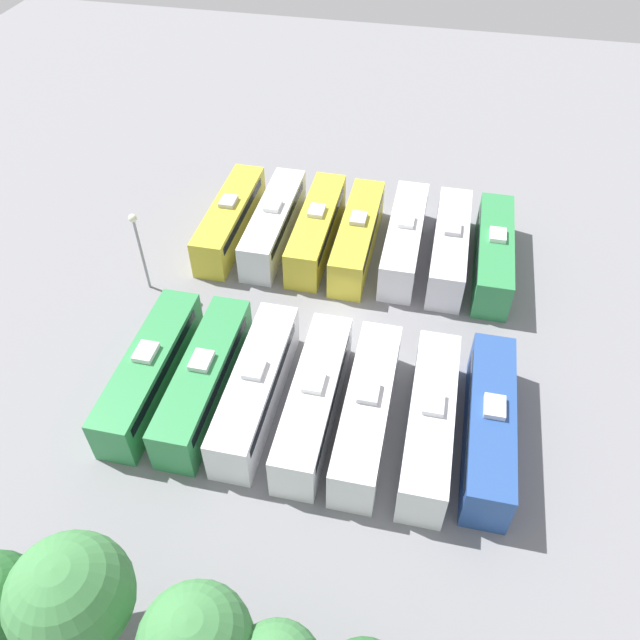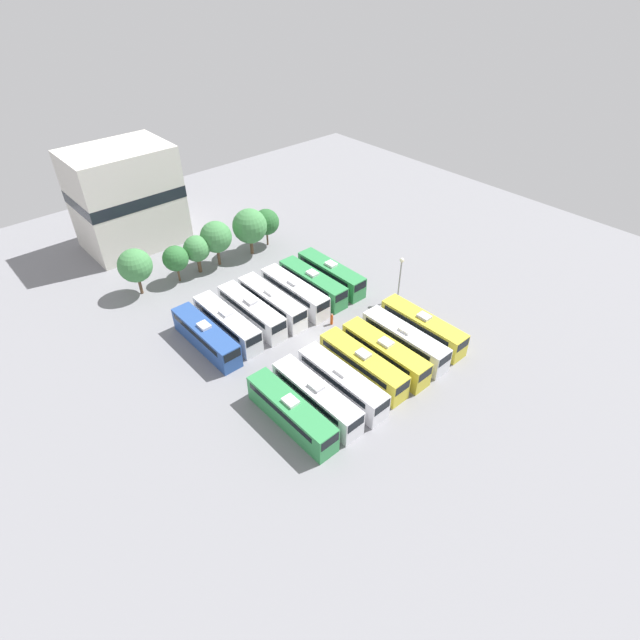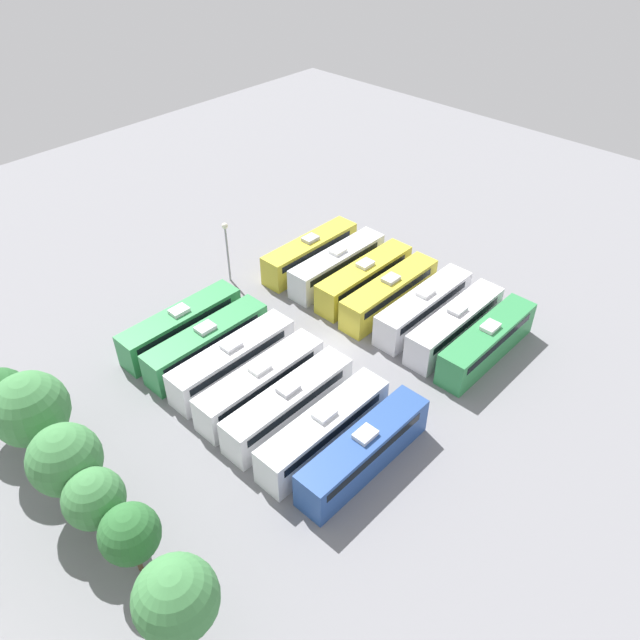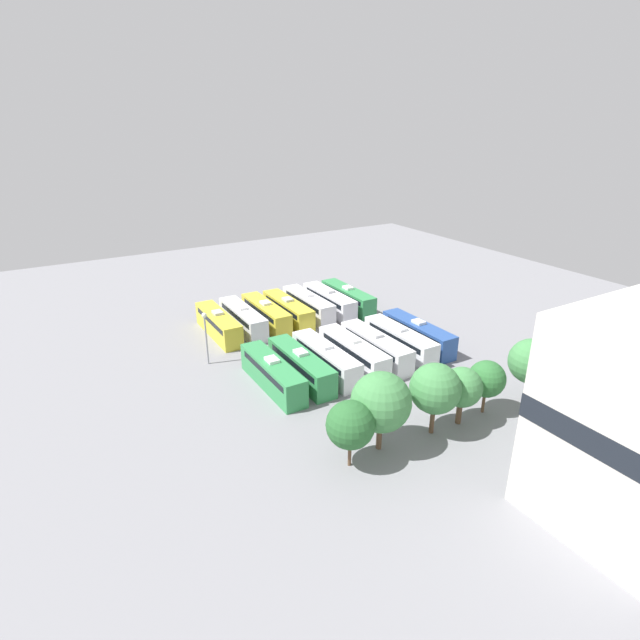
{
  "view_description": "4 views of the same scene",
  "coord_description": "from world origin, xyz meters",
  "px_view_note": "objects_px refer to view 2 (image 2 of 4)",
  "views": [
    {
      "loc": [
        -5.4,
        31.22,
        31.43
      ],
      "look_at": [
        1.01,
        1.56,
        1.52
      ],
      "focal_mm": 35.0,
      "sensor_mm": 36.0,
      "label": 1
    },
    {
      "loc": [
        -31.23,
        -36.05,
        40.16
      ],
      "look_at": [
        1.82,
        1.03,
        1.91
      ],
      "focal_mm": 28.0,
      "sensor_mm": 36.0,
      "label": 2
    },
    {
      "loc": [
        -28.08,
        31.31,
        36.07
      ],
      "look_at": [
        0.61,
        0.88,
        3.32
      ],
      "focal_mm": 35.0,
      "sensor_mm": 36.0,
      "label": 3
    },
    {
      "loc": [
        30.56,
        52.64,
        27.46
      ],
      "look_at": [
        -1.17,
        -1.1,
        2.32
      ],
      "focal_mm": 28.0,
      "sensor_mm": 36.0,
      "label": 4
    }
  ],
  "objects_px": {
    "bus_6": "(422,326)",
    "tree_3": "(216,237)",
    "tree_4": "(250,226)",
    "tree_5": "(266,222)",
    "bus_3": "(362,364)",
    "bus_5": "(404,340)",
    "bus_9": "(251,311)",
    "worker_person": "(332,319)",
    "bus_1": "(316,396)",
    "bus_8": "(227,322)",
    "bus_13": "(331,273)",
    "bus_12": "(312,283)",
    "bus_0": "(291,412)",
    "tree_0": "(135,266)",
    "tree_2": "(197,249)",
    "bus_2": "(342,382)",
    "depot_building": "(126,198)",
    "bus_10": "(272,301)",
    "light_pole": "(401,271)",
    "tree_1": "(176,259)",
    "bus_11": "(294,292)",
    "bus_4": "(385,353)"
  },
  "relations": [
    {
      "from": "bus_6",
      "to": "tree_3",
      "type": "bearing_deg",
      "value": 106.21
    },
    {
      "from": "tree_4",
      "to": "tree_5",
      "type": "height_order",
      "value": "tree_4"
    },
    {
      "from": "bus_3",
      "to": "bus_5",
      "type": "height_order",
      "value": "same"
    },
    {
      "from": "bus_9",
      "to": "worker_person",
      "type": "relative_size",
      "value": 7.02
    },
    {
      "from": "bus_1",
      "to": "bus_9",
      "type": "height_order",
      "value": "same"
    },
    {
      "from": "bus_8",
      "to": "bus_13",
      "type": "bearing_deg",
      "value": -0.83
    },
    {
      "from": "bus_1",
      "to": "bus_9",
      "type": "relative_size",
      "value": 1.0
    },
    {
      "from": "bus_3",
      "to": "bus_12",
      "type": "relative_size",
      "value": 1.0
    },
    {
      "from": "bus_3",
      "to": "tree_3",
      "type": "distance_m",
      "value": 32.08
    },
    {
      "from": "bus_0",
      "to": "tree_0",
      "type": "height_order",
      "value": "tree_0"
    },
    {
      "from": "bus_9",
      "to": "worker_person",
      "type": "bearing_deg",
      "value": -44.72
    },
    {
      "from": "bus_3",
      "to": "bus_6",
      "type": "relative_size",
      "value": 1.0
    },
    {
      "from": "worker_person",
      "to": "tree_2",
      "type": "bearing_deg",
      "value": 105.04
    },
    {
      "from": "bus_2",
      "to": "bus_6",
      "type": "bearing_deg",
      "value": 1.34
    },
    {
      "from": "bus_8",
      "to": "depot_building",
      "type": "bearing_deg",
      "value": 86.15
    },
    {
      "from": "bus_8",
      "to": "tree_0",
      "type": "bearing_deg",
      "value": 104.66
    },
    {
      "from": "tree_3",
      "to": "worker_person",
      "type": "bearing_deg",
      "value": -83.09
    },
    {
      "from": "bus_0",
      "to": "bus_6",
      "type": "distance_m",
      "value": 21.08
    },
    {
      "from": "bus_0",
      "to": "tree_3",
      "type": "bearing_deg",
      "value": 69.82
    },
    {
      "from": "tree_5",
      "to": "bus_2",
      "type": "bearing_deg",
      "value": -113.66
    },
    {
      "from": "bus_0",
      "to": "bus_10",
      "type": "distance_m",
      "value": 19.7
    },
    {
      "from": "bus_5",
      "to": "tree_5",
      "type": "distance_m",
      "value": 32.57
    },
    {
      "from": "bus_1",
      "to": "bus_5",
      "type": "bearing_deg",
      "value": -0.24
    },
    {
      "from": "bus_10",
      "to": "light_pole",
      "type": "distance_m",
      "value": 17.72
    },
    {
      "from": "tree_1",
      "to": "worker_person",
      "type": "bearing_deg",
      "value": -66.76
    },
    {
      "from": "bus_6",
      "to": "bus_11",
      "type": "relative_size",
      "value": 1.0
    },
    {
      "from": "bus_11",
      "to": "bus_13",
      "type": "bearing_deg",
      "value": 0.88
    },
    {
      "from": "tree_3",
      "to": "bus_6",
      "type": "bearing_deg",
      "value": -73.79
    },
    {
      "from": "tree_2",
      "to": "tree_5",
      "type": "relative_size",
      "value": 0.96
    },
    {
      "from": "tree_3",
      "to": "depot_building",
      "type": "distance_m",
      "value": 16.66
    },
    {
      "from": "bus_9",
      "to": "worker_person",
      "type": "height_order",
      "value": "bus_9"
    },
    {
      "from": "bus_6",
      "to": "worker_person",
      "type": "relative_size",
      "value": 7.02
    },
    {
      "from": "bus_4",
      "to": "bus_11",
      "type": "height_order",
      "value": "same"
    },
    {
      "from": "bus_9",
      "to": "bus_11",
      "type": "height_order",
      "value": "same"
    },
    {
      "from": "bus_4",
      "to": "tree_0",
      "type": "relative_size",
      "value": 1.71
    },
    {
      "from": "tree_0",
      "to": "bus_8",
      "type": "bearing_deg",
      "value": -75.34
    },
    {
      "from": "bus_5",
      "to": "bus_13",
      "type": "bearing_deg",
      "value": 78.37
    },
    {
      "from": "bus_3",
      "to": "tree_1",
      "type": "distance_m",
      "value": 32.42
    },
    {
      "from": "bus_1",
      "to": "tree_1",
      "type": "distance_m",
      "value": 32.18
    },
    {
      "from": "bus_1",
      "to": "bus_3",
      "type": "height_order",
      "value": "same"
    },
    {
      "from": "bus_4",
      "to": "bus_5",
      "type": "bearing_deg",
      "value": 0.44
    },
    {
      "from": "tree_4",
      "to": "worker_person",
      "type": "bearing_deg",
      "value": -97.8
    },
    {
      "from": "bus_2",
      "to": "tree_0",
      "type": "bearing_deg",
      "value": 103.06
    },
    {
      "from": "bus_4",
      "to": "bus_5",
      "type": "relative_size",
      "value": 1.0
    },
    {
      "from": "bus_2",
      "to": "bus_6",
      "type": "relative_size",
      "value": 1.0
    },
    {
      "from": "bus_12",
      "to": "tree_1",
      "type": "relative_size",
      "value": 2.1
    },
    {
      "from": "bus_0",
      "to": "bus_10",
      "type": "xyz_separation_m",
      "value": [
        10.34,
        16.77,
        0.0
      ]
    },
    {
      "from": "bus_0",
      "to": "tree_2",
      "type": "height_order",
      "value": "tree_2"
    },
    {
      "from": "bus_5",
      "to": "worker_person",
      "type": "height_order",
      "value": "bus_5"
    },
    {
      "from": "bus_0",
      "to": "tree_5",
      "type": "bearing_deg",
      "value": 56.69
    }
  ]
}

